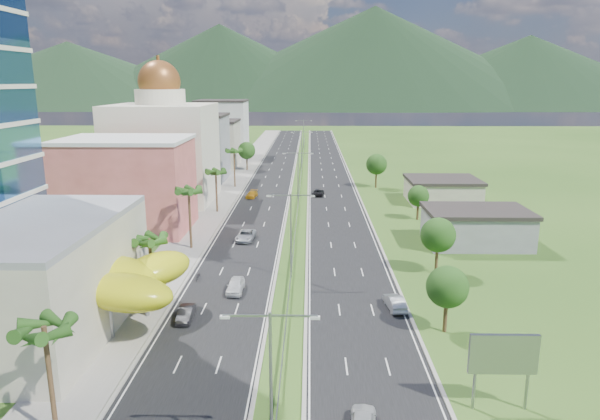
{
  "coord_description": "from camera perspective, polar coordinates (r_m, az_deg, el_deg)",
  "views": [
    {
      "loc": [
        2.38,
        -54.74,
        24.55
      ],
      "look_at": [
        1.0,
        17.98,
        7.0
      ],
      "focal_mm": 32.0,
      "sensor_mm": 36.0,
      "label": 1
    }
  ],
  "objects": [
    {
      "name": "leafy_tree_ra",
      "position": [
        55.23,
        15.44,
        -7.93
      ],
      "size": [
        4.2,
        4.2,
        6.9
      ],
      "color": "#47301C",
      "rests_on": "ground"
    },
    {
      "name": "streetlight_median_d",
      "position": [
        150.81,
        0.18,
        6.79
      ],
      "size": [
        6.04,
        0.25,
        11.0
      ],
      "color": "gray",
      "rests_on": "ground"
    },
    {
      "name": "palm_tree_b",
      "position": [
        62.0,
        -15.75,
        -3.34
      ],
      "size": [
        3.6,
        3.6,
        8.1
      ],
      "color": "#47301C",
      "rests_on": "ground"
    },
    {
      "name": "car_dark_far_right",
      "position": [
        117.82,
        1.93,
        1.9
      ],
      "size": [
        2.88,
        5.24,
        1.39
      ],
      "primitive_type": "imported",
      "rotation": [
        0.0,
        0.0,
        3.02
      ],
      "color": "black",
      "rests_on": "road_right"
    },
    {
      "name": "domed_building",
      "position": [
        114.62,
        -14.38,
        6.53
      ],
      "size": [
        20.0,
        20.0,
        28.7
      ],
      "color": "beige",
      "rests_on": "ground"
    },
    {
      "name": "car_dark_left",
      "position": [
        58.56,
        -12.07,
        -10.75
      ],
      "size": [
        1.58,
        4.25,
        1.39
      ],
      "primitive_type": "imported",
      "rotation": [
        0.0,
        0.0,
        0.03
      ],
      "color": "black",
      "rests_on": "road_left"
    },
    {
      "name": "palm_tree_e",
      "position": [
        127.05,
        -7.05,
        6.12
      ],
      "size": [
        3.6,
        3.6,
        9.4
      ],
      "color": "#47301C",
      "rests_on": "ground"
    },
    {
      "name": "mountain_ridge",
      "position": [
        508.61,
        7.72,
        10.68
      ],
      "size": [
        860.0,
        140.0,
        90.0
      ],
      "primitive_type": null,
      "color": "black",
      "rests_on": "ground"
    },
    {
      "name": "streetlight_median_a",
      "position": [
        34.74,
        -3.13,
        -17.28
      ],
      "size": [
        6.04,
        0.25,
        11.0
      ],
      "color": "gray",
      "rests_on": "ground"
    },
    {
      "name": "leafy_tree_lfar",
      "position": [
        151.99,
        -5.71,
        6.33
      ],
      "size": [
        4.9,
        4.9,
        8.05
      ],
      "color": "#47301C",
      "rests_on": "ground"
    },
    {
      "name": "shed_near",
      "position": [
        86.61,
        18.27,
        -1.88
      ],
      "size": [
        15.0,
        10.0,
        5.0
      ],
      "primitive_type": "cube",
      "color": "gray",
      "rests_on": "ground"
    },
    {
      "name": "pink_shophouse",
      "position": [
        93.47,
        -17.92,
        2.39
      ],
      "size": [
        20.0,
        15.0,
        15.0
      ],
      "primitive_type": "cube",
      "color": "#B7534B",
      "rests_on": "ground"
    },
    {
      "name": "midrise_grey",
      "position": [
        138.89,
        -11.2,
        6.47
      ],
      "size": [
        16.0,
        15.0,
        16.0
      ],
      "primitive_type": "cube",
      "color": "gray",
      "rests_on": "ground"
    },
    {
      "name": "palm_tree_c",
      "position": [
        80.41,
        -11.79,
        1.76
      ],
      "size": [
        3.6,
        3.6,
        9.6
      ],
      "color": "#47301C",
      "rests_on": "ground"
    },
    {
      "name": "streetlight_median_e",
      "position": [
        195.56,
        0.39,
        8.34
      ],
      "size": [
        6.04,
        0.25,
        11.0
      ],
      "color": "gray",
      "rests_on": "ground"
    },
    {
      "name": "leafy_tree_rd",
      "position": [
        127.13,
        8.16,
        4.85
      ],
      "size": [
        4.9,
        4.9,
        8.05
      ],
      "color": "#47301C",
      "rests_on": "ground"
    },
    {
      "name": "car_white_near_left",
      "position": [
        64.82,
        -6.9,
        -7.99
      ],
      "size": [
        1.97,
        4.72,
        1.6
      ],
      "primitive_type": "imported",
      "rotation": [
        0.0,
        0.0,
        -0.02
      ],
      "color": "white",
      "rests_on": "road_left"
    },
    {
      "name": "road_right",
      "position": [
        146.89,
        3.08,
        3.93
      ],
      "size": [
        11.0,
        260.0,
        0.04
      ],
      "primitive_type": "cube",
      "color": "black",
      "rests_on": "ground"
    },
    {
      "name": "motorcycle",
      "position": [
        69.42,
        -10.82,
        -6.83
      ],
      "size": [
        0.65,
        1.9,
        1.2
      ],
      "primitive_type": "imported",
      "rotation": [
        0.0,
        0.0,
        -0.05
      ],
      "color": "black",
      "rests_on": "road_left"
    },
    {
      "name": "streetlight_median_c",
      "position": [
        106.26,
        -0.21,
        3.92
      ],
      "size": [
        6.04,
        0.25,
        11.0
      ],
      "color": "gray",
      "rests_on": "ground"
    },
    {
      "name": "midrise_beige",
      "position": [
        160.48,
        -9.54,
        6.92
      ],
      "size": [
        16.0,
        15.0,
        13.0
      ],
      "primitive_type": "cube",
      "color": "#A79F8A",
      "rests_on": "ground"
    },
    {
      "name": "road_left",
      "position": [
        147.13,
        -2.78,
        3.95
      ],
      "size": [
        11.0,
        260.0,
        0.04
      ],
      "primitive_type": "cube",
      "color": "black",
      "rests_on": "ground"
    },
    {
      "name": "sidewalk_left",
      "position": [
        148.07,
        -6.46,
        3.96
      ],
      "size": [
        7.0,
        260.0,
        0.12
      ],
      "primitive_type": "cube",
      "color": "gray",
      "rests_on": "ground"
    },
    {
      "name": "palm_tree_d",
      "position": [
        102.74,
        -8.97,
        3.87
      ],
      "size": [
        3.6,
        3.6,
        8.6
      ],
      "color": "#47301C",
      "rests_on": "ground"
    },
    {
      "name": "streetlight_median_b",
      "position": [
        67.18,
        -0.98,
        -1.8
      ],
      "size": [
        6.04,
        0.25,
        11.0
      ],
      "color": "gray",
      "rests_on": "ground"
    },
    {
      "name": "billboard",
      "position": [
        44.37,
        20.88,
        -14.38
      ],
      "size": [
        5.2,
        0.35,
        6.2
      ],
      "color": "gray",
      "rests_on": "ground"
    },
    {
      "name": "median_guardrail",
      "position": [
        128.99,
        0.01,
        2.87
      ],
      "size": [
        0.1,
        216.06,
        0.76
      ],
      "color": "gray",
      "rests_on": "ground"
    },
    {
      "name": "lime_canopy",
      "position": [
        58.8,
        -21.51,
        -6.85
      ],
      "size": [
        18.0,
        15.0,
        7.4
      ],
      "color": "#C4C413",
      "rests_on": "ground"
    },
    {
      "name": "car_yellow_far_left",
      "position": [
        116.14,
        -5.16,
        1.67
      ],
      "size": [
        2.52,
        4.87,
        1.35
      ],
      "primitive_type": "imported",
      "rotation": [
        0.0,
        0.0,
        -0.14
      ],
      "color": "#C48817",
      "rests_on": "road_left"
    },
    {
      "name": "shed_far",
      "position": [
        115.34,
        14.93,
        1.93
      ],
      "size": [
        14.0,
        12.0,
        4.4
      ],
      "primitive_type": "cube",
      "color": "#A79F8A",
      "rests_on": "ground"
    },
    {
      "name": "midrise_white",
      "position": [
        182.78,
        -8.26,
        8.55
      ],
      "size": [
        16.0,
        15.0,
        18.0
      ],
      "primitive_type": "cube",
      "color": "silver",
      "rests_on": "ground"
    },
    {
      "name": "leafy_tree_rc",
      "position": [
        98.83,
        12.52,
        1.46
      ],
      "size": [
        3.85,
        3.85,
        6.33
      ],
      "color": "#47301C",
      "rests_on": "ground"
    },
    {
      "name": "car_silver_right",
      "position": [
        60.8,
        10.08,
        -9.65
      ],
      "size": [
        2.17,
        4.79,
        1.53
      ],
      "primitive_type": "imported",
      "rotation": [
        0.0,
        0.0,
        3.27
      ],
      "color": "#97999E",
      "rests_on": "road_right"
    },
    {
      "name": "car_silver_mid_left",
      "position": [
        85.0,
        -5.81,
        -2.72
      ],
      "size": [
        3.06,
        5.82,
        1.56
      ],
      "primitive_type": "imported",
      "rotation": [
        0.0,
        0.0,
        -0.08
      ],
      "color": "#A6A9AE",
      "rests_on": "road_left"
    },
    {
      "name": "palm_tree_a",
      "position": [
        40.8,
        -25.59,
        -11.75
      ],
      "size": [
        3.6,
        3.6,
        9.1
      ],
      "color": "#47301C",
      "rests_on": "ground"
    },
    {
      "name": "leafy_tree_rb",
      "position": [
        71.45,
        14.51,
        -2.61
      ],
      "size": [
        4.55,
        4.55,
        7.47
      ],
      "color": "#47301C",
      "rests_on": "ground"
    },
    {
      "name": "ground",
      "position": [
        60.04,
        -1.3,
        -10.57
      ],
      "size": [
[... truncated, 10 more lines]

